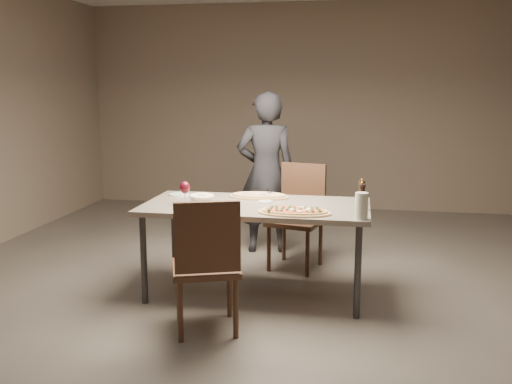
% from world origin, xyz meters
% --- Properties ---
extents(room, '(7.00, 7.00, 7.00)m').
position_xyz_m(room, '(0.00, 0.00, 1.40)').
color(room, '#5E5751').
rests_on(room, ground).
extents(dining_table, '(1.80, 0.90, 0.75)m').
position_xyz_m(dining_table, '(0.00, 0.00, 0.69)').
color(dining_table, slate).
rests_on(dining_table, ground).
extents(zucchini_pizza, '(0.55, 0.30, 0.05)m').
position_xyz_m(zucchini_pizza, '(0.34, -0.28, 0.77)').
color(zucchini_pizza, tan).
rests_on(zucchini_pizza, dining_table).
extents(ham_pizza, '(0.51, 0.28, 0.04)m').
position_xyz_m(ham_pizza, '(-0.03, 0.28, 0.77)').
color(ham_pizza, tan).
rests_on(ham_pizza, dining_table).
extents(bread_basket, '(0.20, 0.20, 0.07)m').
position_xyz_m(bread_basket, '(-0.44, -0.04, 0.79)').
color(bread_basket, beige).
rests_on(bread_basket, dining_table).
extents(oil_dish, '(0.12, 0.12, 0.01)m').
position_xyz_m(oil_dish, '(0.06, 0.07, 0.76)').
color(oil_dish, white).
rests_on(oil_dish, dining_table).
extents(pepper_mill_left, '(0.06, 0.06, 0.22)m').
position_xyz_m(pepper_mill_left, '(0.83, -0.04, 0.85)').
color(pepper_mill_left, black).
rests_on(pepper_mill_left, dining_table).
extents(pepper_mill_right, '(0.05, 0.05, 0.20)m').
position_xyz_m(pepper_mill_right, '(0.83, 0.19, 0.85)').
color(pepper_mill_right, black).
rests_on(pepper_mill_right, dining_table).
extents(carafe, '(0.09, 0.09, 0.19)m').
position_xyz_m(carafe, '(0.83, -0.38, 0.85)').
color(carafe, silver).
rests_on(carafe, dining_table).
extents(wine_glass, '(0.08, 0.08, 0.19)m').
position_xyz_m(wine_glass, '(-0.56, -0.10, 0.88)').
color(wine_glass, silver).
rests_on(wine_glass, dining_table).
extents(side_plate, '(0.18, 0.18, 0.01)m').
position_xyz_m(side_plate, '(-0.73, 0.26, 0.76)').
color(side_plate, white).
rests_on(side_plate, dining_table).
extents(chair_near, '(0.58, 0.58, 0.95)m').
position_xyz_m(chair_near, '(-0.19, -0.83, 0.54)').
color(chair_near, '#42291C').
rests_on(chair_near, ground).
extents(chair_far, '(0.55, 0.55, 0.97)m').
position_xyz_m(chair_far, '(0.26, 0.81, 0.54)').
color(chair_far, '#42291C').
rests_on(chair_far, ground).
extents(diner, '(0.66, 0.51, 1.63)m').
position_xyz_m(diner, '(-0.13, 1.24, 0.82)').
color(diner, black).
rests_on(diner, ground).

